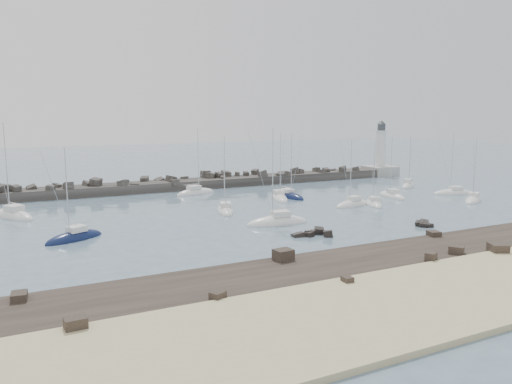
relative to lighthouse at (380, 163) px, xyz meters
The scene contains 20 objects.
ground 60.52m from the lighthouse, 141.04° to the right, with size 400.00×400.00×0.00m, color slate.
sand_strip 84.37m from the lighthouse, 123.88° to the right, with size 140.00×14.00×1.00m, color #CABD8C.
rock_shelf 76.34m from the lighthouse, 128.13° to the right, with size 140.00×12.13×1.82m.
rock_cluster_near 68.99m from the lighthouse, 137.51° to the right, with size 5.08×3.51×1.51m.
rock_cluster_far 59.63m from the lighthouse, 124.73° to the right, with size 3.03×3.13×1.47m.
breakwater 54.86m from the lighthouse, behind, with size 115.00×6.99×5.04m.
lighthouse is the anchor object (origin of this frame).
sailboat_1 86.64m from the lighthouse, 169.04° to the right, with size 7.31×10.02×15.48m.
sailboat_2 86.00m from the lighthouse, 155.90° to the right, with size 8.07×5.61×12.48m.
sailboat_3 60.94m from the lighthouse, 153.74° to the right, with size 4.95×8.63×13.05m.
sailboat_4 53.30m from the lighthouse, behind, with size 9.11×4.86×13.80m.
sailboat_5 64.55m from the lighthouse, 143.14° to the right, with size 9.49×3.85×14.71m.
sailboat_6 46.15m from the lighthouse, 153.33° to the right, with size 4.84×8.68×13.17m.
sailboat_7 44.31m from the lighthouse, 131.80° to the right, with size 5.39×7.65×11.82m.
sailboat_8 43.23m from the lighthouse, 153.08° to the right, with size 3.56×8.50×13.04m.
sailboat_9 46.18m from the lighthouse, 136.15° to the right, with size 8.12×4.08×12.43m.
sailboat_10 35.05m from the lighthouse, 126.89° to the right, with size 3.68×8.21×12.58m.
sailboat_11 39.70m from the lighthouse, 106.22° to the right, with size 7.99×6.09×12.44m.
sailboat_12 21.27m from the lighthouse, 114.18° to the right, with size 7.32×6.14×11.98m.
sailboat_13 31.77m from the lighthouse, 104.27° to the right, with size 8.68×4.96×13.05m.
Camera 1 is at (-38.40, -61.02, 15.39)m, focal length 35.00 mm.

